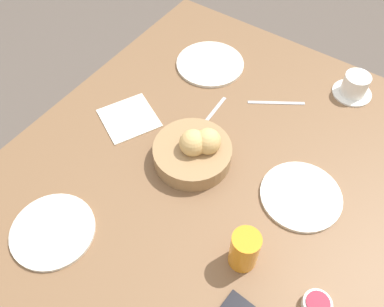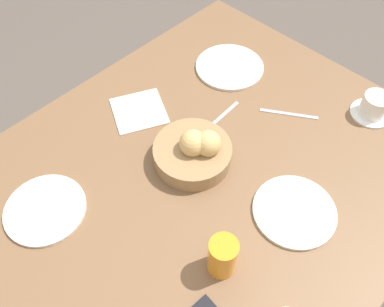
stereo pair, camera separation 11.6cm
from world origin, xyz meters
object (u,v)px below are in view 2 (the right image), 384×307
at_px(bread_basket, 194,151).
at_px(juice_glass, 222,256).
at_px(napkin, 139,111).
at_px(plate_far_center, 294,211).
at_px(coffee_cup, 374,106).
at_px(plate_near_left, 230,67).
at_px(knife_silver, 289,114).
at_px(plate_near_right, 45,209).
at_px(spoon_coffee, 224,114).

distance_m(bread_basket, juice_glass, 0.33).
xyz_separation_m(juice_glass, napkin, (-0.20, -0.53, -0.06)).
relative_size(plate_far_center, coffee_cup, 1.74).
bearing_deg(plate_near_left, coffee_cup, 107.69).
height_order(bread_basket, plate_far_center, bread_basket).
bearing_deg(plate_far_center, knife_silver, -141.74).
bearing_deg(plate_near_right, bread_basket, 157.01).
bearing_deg(spoon_coffee, napkin, -48.69).
height_order(juice_glass, coffee_cup, juice_glass).
xyz_separation_m(bread_basket, juice_glass, (0.18, 0.27, 0.01)).
bearing_deg(coffee_cup, plate_far_center, 4.23).
height_order(plate_near_left, juice_glass, juice_glass).
xyz_separation_m(plate_far_center, spoon_coffee, (-0.13, -0.36, -0.00)).
bearing_deg(juice_glass, spoon_coffee, -139.46).
distance_m(plate_near_right, knife_silver, 0.78).
bearing_deg(napkin, knife_silver, 132.68).
distance_m(plate_near_right, coffee_cup, 1.02).
distance_m(plate_near_left, coffee_cup, 0.49).
xyz_separation_m(knife_silver, spoon_coffee, (0.14, -0.15, 0.00)).
height_order(plate_near_right, napkin, plate_near_right).
height_order(plate_far_center, knife_silver, plate_far_center).
relative_size(bread_basket, juice_glass, 1.91).
relative_size(plate_far_center, spoon_coffee, 1.61).
distance_m(plate_near_left, spoon_coffee, 0.22).
xyz_separation_m(plate_near_left, knife_silver, (0.03, 0.28, -0.00)).
relative_size(plate_near_right, knife_silver, 1.35).
bearing_deg(juice_glass, plate_far_center, 170.64).
relative_size(plate_near_right, spoon_coffee, 1.57).
relative_size(plate_far_center, napkin, 1.03).
bearing_deg(knife_silver, bread_basket, -15.19).
bearing_deg(plate_near_right, napkin, -167.52).
height_order(plate_near_left, knife_silver, plate_near_left).
distance_m(plate_near_right, plate_far_center, 0.66).
bearing_deg(juice_glass, bread_basket, -124.12).
distance_m(bread_basket, knife_silver, 0.35).
xyz_separation_m(plate_far_center, knife_silver, (-0.28, -0.22, -0.00)).
xyz_separation_m(juice_glass, spoon_coffee, (-0.38, -0.32, -0.06)).
bearing_deg(spoon_coffee, knife_silver, 134.50).
bearing_deg(plate_near_left, knife_silver, 83.13).
bearing_deg(spoon_coffee, plate_near_left, -143.35).
distance_m(plate_far_center, knife_silver, 0.35).
height_order(knife_silver, napkin, napkin).
bearing_deg(spoon_coffee, plate_far_center, 69.93).
relative_size(plate_near_right, napkin, 1.01).
height_order(plate_far_center, juice_glass, juice_glass).
bearing_deg(bread_basket, juice_glass, 55.88).
bearing_deg(plate_near_right, plate_far_center, 133.70).
height_order(plate_near_right, plate_far_center, same).
bearing_deg(plate_near_right, knife_silver, 160.53).
bearing_deg(knife_silver, plate_far_center, 38.26).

